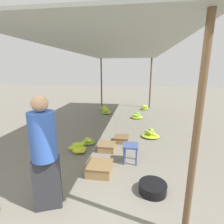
{
  "coord_description": "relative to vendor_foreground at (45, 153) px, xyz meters",
  "views": [
    {
      "loc": [
        0.69,
        -1.61,
        2.09
      ],
      "look_at": [
        0.0,
        3.03,
        0.92
      ],
      "focal_mm": 28.0,
      "sensor_mm": 36.0,
      "label": 1
    }
  ],
  "objects": [
    {
      "name": "canopy_post_front_right",
      "position": [
        1.96,
        -0.23,
        0.41
      ],
      "size": [
        0.08,
        0.08,
        2.64
      ],
      "primitive_type": "cylinder",
      "color": "brown",
      "rests_on": "ground"
    },
    {
      "name": "canopy_post_back_left",
      "position": [
        -0.73,
        7.49,
        0.41
      ],
      "size": [
        0.08,
        0.08,
        2.64
      ],
      "primitive_type": "cylinder",
      "color": "brown",
      "rests_on": "ground"
    },
    {
      "name": "canopy_post_back_right",
      "position": [
        1.96,
        7.49,
        0.41
      ],
      "size": [
        0.08,
        0.08,
        2.64
      ],
      "primitive_type": "cylinder",
      "color": "brown",
      "rests_on": "ground"
    },
    {
      "name": "canopy_tarp",
      "position": [
        0.62,
        3.63,
        1.75
      ],
      "size": [
        3.08,
        8.12,
        0.04
      ],
      "primitive_type": "cube",
      "color": "#9EA399",
      "rests_on": "canopy_post_front_left"
    },
    {
      "name": "vendor_foreground",
      "position": [
        0.0,
        0.0,
        0.0
      ],
      "size": [
        0.48,
        0.48,
        1.75
      ],
      "color": "#2D2D33",
      "rests_on": "ground"
    },
    {
      "name": "stool",
      "position": [
        1.19,
        1.51,
        -0.56
      ],
      "size": [
        0.34,
        0.34,
        0.43
      ],
      "color": "#384C84",
      "rests_on": "ground"
    },
    {
      "name": "basin_black",
      "position": [
        1.62,
        0.56,
        -0.82
      ],
      "size": [
        0.48,
        0.48,
        0.17
      ],
      "color": "black",
      "rests_on": "ground"
    },
    {
      "name": "banana_pile_left_0",
      "position": [
        -0.18,
        1.83,
        -0.83
      ],
      "size": [
        0.53,
        0.47,
        0.21
      ],
      "color": "#80B835",
      "rests_on": "ground"
    },
    {
      "name": "banana_pile_left_1",
      "position": [
        -0.06,
        2.32,
        -0.83
      ],
      "size": [
        0.45,
        0.42,
        0.19
      ],
      "color": "yellow",
      "rests_on": "ground"
    },
    {
      "name": "banana_pile_left_2",
      "position": [
        -0.15,
        5.78,
        -0.82
      ],
      "size": [
        0.47,
        0.54,
        0.26
      ],
      "color": "yellow",
      "rests_on": "ground"
    },
    {
      "name": "banana_pile_left_3",
      "position": [
        -0.39,
        6.46,
        -0.82
      ],
      "size": [
        0.43,
        0.44,
        0.25
      ],
      "color": "#99C131",
      "rests_on": "ground"
    },
    {
      "name": "banana_pile_right_0",
      "position": [
        1.75,
        3.12,
        -0.82
      ],
      "size": [
        0.56,
        0.53,
        0.3
      ],
      "color": "yellow",
      "rests_on": "ground"
    },
    {
      "name": "banana_pile_right_1",
      "position": [
        1.29,
        5.22,
        -0.81
      ],
      "size": [
        0.52,
        0.46,
        0.26
      ],
      "color": "#7DB636",
      "rests_on": "ground"
    },
    {
      "name": "banana_pile_right_2",
      "position": [
        1.67,
        6.94,
        -0.81
      ],
      "size": [
        0.41,
        0.43,
        0.25
      ],
      "color": "yellow",
      "rests_on": "ground"
    },
    {
      "name": "crate_near",
      "position": [
        0.88,
        2.62,
        -0.82
      ],
      "size": [
        0.41,
        0.41,
        0.17
      ],
      "color": "olive",
      "rests_on": "ground"
    },
    {
      "name": "crate_mid",
      "position": [
        0.55,
        2.02,
        -0.82
      ],
      "size": [
        0.42,
        0.42,
        0.18
      ],
      "color": "#9E7A4C",
      "rests_on": "ground"
    },
    {
      "name": "crate_far",
      "position": [
        0.59,
        0.97,
        -0.8
      ],
      "size": [
        0.51,
        0.51,
        0.22
      ],
      "color": "#9E7A4C",
      "rests_on": "ground"
    }
  ]
}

